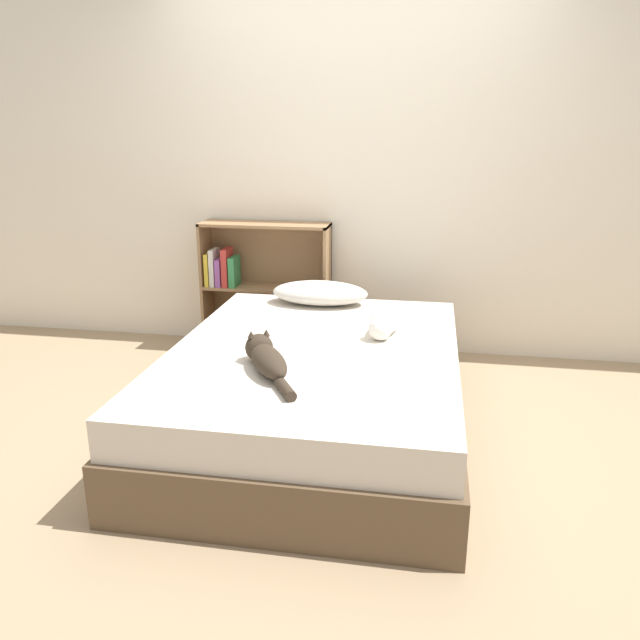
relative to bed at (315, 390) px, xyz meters
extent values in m
plane|color=#997F60|center=(0.00, 0.00, -0.23)|extent=(8.00, 8.00, 0.00)
cube|color=silver|center=(0.00, 1.39, 1.02)|extent=(8.00, 0.06, 2.50)
cube|color=brown|center=(0.00, 0.00, -0.09)|extent=(1.48, 1.99, 0.28)
cube|color=beige|center=(0.00, 0.00, 0.15)|extent=(1.43, 1.93, 0.19)
ellipsoid|color=beige|center=(-0.12, 0.80, 0.31)|extent=(0.60, 0.32, 0.14)
ellipsoid|color=white|center=(0.34, 0.31, 0.30)|extent=(0.20, 0.35, 0.12)
sphere|color=white|center=(0.32, 0.17, 0.30)|extent=(0.13, 0.13, 0.13)
cone|color=white|center=(0.35, 0.17, 0.37)|extent=(0.04, 0.04, 0.03)
cone|color=white|center=(0.28, 0.18, 0.37)|extent=(0.04, 0.04, 0.03)
cylinder|color=white|center=(0.38, 0.52, 0.26)|extent=(0.08, 0.15, 0.05)
ellipsoid|color=#33281E|center=(-0.15, -0.37, 0.30)|extent=(0.31, 0.40, 0.11)
sphere|color=#33281E|center=(-0.23, -0.23, 0.31)|extent=(0.14, 0.14, 0.14)
cone|color=#33281E|center=(-0.26, -0.25, 0.38)|extent=(0.04, 0.04, 0.03)
cone|color=#33281E|center=(-0.20, -0.21, 0.38)|extent=(0.04, 0.04, 0.03)
cylinder|color=#33281E|center=(-0.02, -0.59, 0.26)|extent=(0.13, 0.17, 0.05)
cube|color=#8E6B47|center=(-1.02, 1.22, 0.22)|extent=(0.02, 0.26, 0.91)
cube|color=#8E6B47|center=(-0.14, 1.22, 0.22)|extent=(0.02, 0.26, 0.91)
cube|color=#8E6B47|center=(-0.58, 1.22, -0.22)|extent=(0.90, 0.26, 0.02)
cube|color=#8E6B47|center=(-0.58, 1.22, 0.67)|extent=(0.90, 0.26, 0.02)
cube|color=#8E6B47|center=(-0.58, 1.22, 0.22)|extent=(0.86, 0.26, 0.02)
cube|color=#8E6B47|center=(-0.58, 1.34, 0.22)|extent=(0.90, 0.02, 0.91)
cube|color=gold|center=(-0.98, 1.18, 0.35)|extent=(0.03, 0.16, 0.23)
cube|color=beige|center=(-0.94, 1.18, 0.36)|extent=(0.03, 0.16, 0.26)
cube|color=#8C4C99|center=(-0.90, 1.18, 0.33)|extent=(0.04, 0.16, 0.19)
cube|color=#B7332D|center=(-0.85, 1.18, 0.37)|extent=(0.04, 0.16, 0.27)
cube|color=#337F47|center=(-0.80, 1.18, 0.34)|extent=(0.04, 0.16, 0.21)
camera|label=1|loc=(0.55, -2.94, 1.32)|focal=35.00mm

